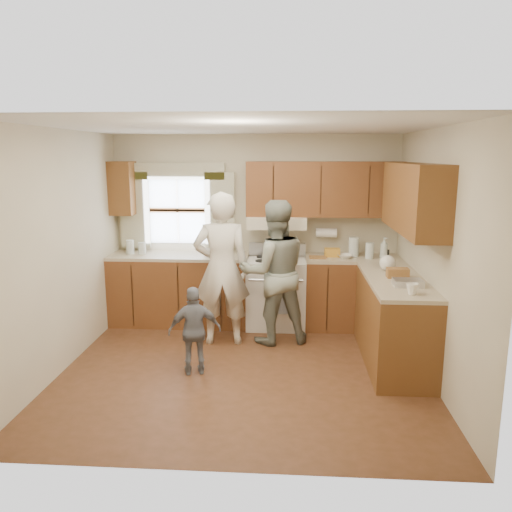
# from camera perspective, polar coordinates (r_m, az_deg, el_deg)

# --- Properties ---
(room) EXTENTS (3.80, 3.80, 3.80)m
(room) POSITION_cam_1_polar(r_m,az_deg,el_deg) (5.04, -1.44, 0.22)
(room) COLOR #462A15
(room) RESTS_ON ground
(kitchen_fixtures) EXTENTS (3.80, 2.25, 2.15)m
(kitchen_fixtures) POSITION_cam_1_polar(r_m,az_deg,el_deg) (6.16, 5.20, -1.66)
(kitchen_fixtures) COLOR #4F2711
(kitchen_fixtures) RESTS_ON ground
(stove) EXTENTS (0.76, 0.67, 1.07)m
(stove) POSITION_cam_1_polar(r_m,az_deg,el_deg) (6.60, 2.34, -4.05)
(stove) COLOR silver
(stove) RESTS_ON ground
(woman_left) EXTENTS (0.71, 0.51, 1.82)m
(woman_left) POSITION_cam_1_polar(r_m,az_deg,el_deg) (5.90, -3.95, -1.48)
(woman_left) COLOR beige
(woman_left) RESTS_ON ground
(woman_right) EXTENTS (0.98, 0.85, 1.72)m
(woman_right) POSITION_cam_1_polar(r_m,az_deg,el_deg) (5.94, 2.10, -1.88)
(woman_right) COLOR #253B31
(woman_right) RESTS_ON ground
(child) EXTENTS (0.58, 0.35, 0.93)m
(child) POSITION_cam_1_polar(r_m,az_deg,el_deg) (5.21, -7.02, -8.48)
(child) COLOR slate
(child) RESTS_ON ground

